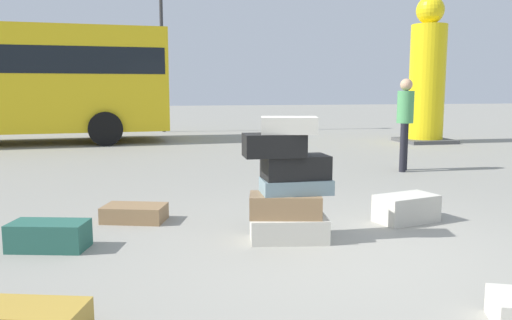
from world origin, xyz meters
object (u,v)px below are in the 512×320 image
Objects in this scene: suitcase_tower at (288,186)px; suitcase_cream_foreground_far at (406,208)px; suitcase_teal_upright_blue at (49,236)px; yellow_dummy_statue at (427,79)px; lamp_post at (161,0)px; suitcase_brown_behind_tower at (135,213)px; person_bearded_onlooker at (405,116)px.

suitcase_cream_foreground_far is at bearing 15.49° from suitcase_tower.
suitcase_tower reaches higher than suitcase_teal_upright_blue.
lamp_post reaches higher than yellow_dummy_statue.
suitcase_tower reaches higher than suitcase_cream_foreground_far.
suitcase_brown_behind_tower is 0.10× the size of lamp_post.
lamp_post is (-2.51, 12.87, 4.31)m from suitcase_cream_foreground_far.
yellow_dummy_statue is (4.65, 7.94, 1.62)m from suitcase_cream_foreground_far.
suitcase_teal_upright_blue is 3.85m from suitcase_cream_foreground_far.
suitcase_cream_foreground_far is 9.35m from yellow_dummy_statue.
lamp_post reaches higher than suitcase_tower.
suitcase_cream_foreground_far is 3.86m from person_bearded_onlooker.
yellow_dummy_statue is (8.49, 8.24, 1.65)m from suitcase_teal_upright_blue.
suitcase_brown_behind_tower is 0.17× the size of yellow_dummy_statue.
person_bearded_onlooker is at bearing 47.18° from suitcase_teal_upright_blue.
suitcase_tower is 1.79× the size of suitcase_brown_behind_tower.
suitcase_teal_upright_blue is 6.68m from person_bearded_onlooker.
suitcase_teal_upright_blue reaches higher than suitcase_brown_behind_tower.
suitcase_cream_foreground_far is (3.84, 0.30, 0.02)m from suitcase_teal_upright_blue.
yellow_dummy_statue reaches higher than suitcase_tower.
suitcase_teal_upright_blue is (-2.32, 0.13, -0.42)m from suitcase_tower.
person_bearded_onlooker is (1.68, 3.37, 0.86)m from suitcase_cream_foreground_far.
yellow_dummy_statue reaches higher than person_bearded_onlooker.
suitcase_brown_behind_tower is at bearing -136.56° from yellow_dummy_statue.
suitcase_brown_behind_tower is at bearing -26.42° from person_bearded_onlooker.
lamp_post is (0.56, 12.24, 4.37)m from suitcase_brown_behind_tower.
lamp_post is (1.33, 13.16, 4.33)m from suitcase_teal_upright_blue.
suitcase_cream_foreground_far is (1.52, 0.42, -0.39)m from suitcase_tower.
lamp_post reaches higher than suitcase_brown_behind_tower.
yellow_dummy_statue is at bearing 43.92° from suitcase_cream_foreground_far.
suitcase_tower is 0.74× the size of person_bearded_onlooker.
suitcase_tower is 10.47m from yellow_dummy_statue.
person_bearded_onlooker is at bearing 46.55° from suitcase_brown_behind_tower.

